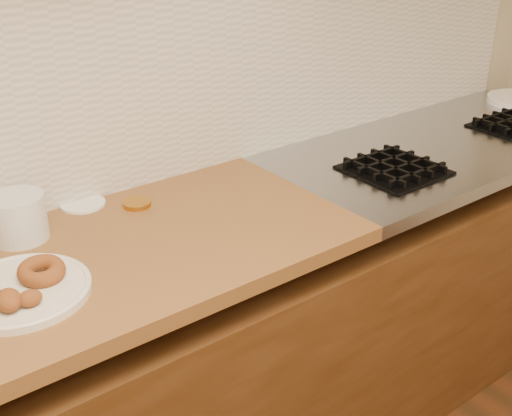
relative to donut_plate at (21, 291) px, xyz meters
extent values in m
cube|color=#C2AF91|center=(0.32, 0.37, 0.44)|extent=(4.00, 0.02, 2.70)
cube|color=#553218|center=(0.32, 0.06, -0.52)|extent=(3.60, 0.60, 0.77)
cube|color=#9EA0A5|center=(1.47, 0.06, -0.03)|extent=(1.30, 0.62, 0.04)
cube|color=beige|center=(0.32, 0.36, 0.29)|extent=(3.60, 0.02, 0.60)
cube|color=black|center=(1.12, -0.02, -0.01)|extent=(0.26, 0.26, 0.01)
cube|color=black|center=(1.03, -0.02, 0.01)|extent=(0.01, 0.24, 0.02)
cube|color=black|center=(1.12, -0.11, 0.01)|extent=(0.24, 0.01, 0.02)
cube|color=black|center=(1.09, -0.02, 0.01)|extent=(0.01, 0.24, 0.02)
cube|color=black|center=(1.12, -0.05, 0.01)|extent=(0.24, 0.01, 0.02)
cube|color=black|center=(1.15, -0.02, 0.01)|extent=(0.01, 0.24, 0.02)
cube|color=black|center=(1.12, 0.01, 0.01)|extent=(0.24, 0.01, 0.02)
cube|color=black|center=(1.21, -0.02, 0.01)|extent=(0.01, 0.24, 0.02)
cube|color=black|center=(1.12, 0.07, 0.01)|extent=(0.24, 0.01, 0.02)
cube|color=black|center=(1.68, -0.02, 0.01)|extent=(0.01, 0.24, 0.02)
cube|color=black|center=(1.77, 0.01, 0.01)|extent=(0.24, 0.01, 0.02)
cube|color=black|center=(1.77, 0.07, 0.01)|extent=(0.24, 0.01, 0.02)
cylinder|color=silver|center=(0.00, 0.00, 0.00)|extent=(0.29, 0.29, 0.02)
torus|color=brown|center=(0.05, 0.01, 0.03)|extent=(0.10, 0.11, 0.05)
ellipsoid|color=brown|center=(-0.04, -0.06, 0.03)|extent=(0.06, 0.07, 0.04)
ellipsoid|color=brown|center=(0.00, -0.08, 0.03)|extent=(0.05, 0.04, 0.03)
cylinder|color=silver|center=(0.09, 0.24, 0.05)|extent=(0.18, 0.18, 0.11)
cylinder|color=white|center=(0.28, 0.33, 0.00)|extent=(0.15, 0.15, 0.01)
cylinder|color=#B97F25|center=(0.39, 0.23, 0.00)|extent=(0.09, 0.09, 0.01)
camera|label=1|loc=(-0.29, -1.18, 0.74)|focal=45.00mm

